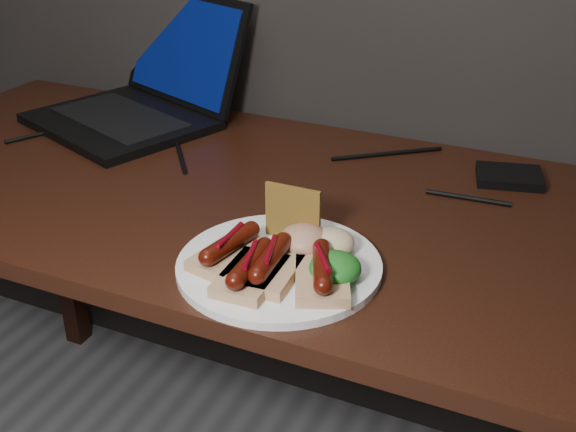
% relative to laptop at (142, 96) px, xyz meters
% --- Properties ---
extents(desk, '(1.40, 0.70, 0.75)m').
position_rel_laptop_xyz_m(desk, '(0.29, -0.23, -0.14)').
color(desk, black).
rests_on(desk, ground).
extents(laptop, '(0.46, 0.47, 0.25)m').
position_rel_laptop_xyz_m(laptop, '(0.00, 0.00, 0.00)').
color(laptop, black).
rests_on(laptop, desk).
extents(hard_drive, '(0.13, 0.11, 0.02)m').
position_rel_laptop_xyz_m(hard_drive, '(0.77, 0.00, -0.04)').
color(hard_drive, black).
rests_on(hard_drive, desk).
extents(desk_cables, '(0.96, 0.33, 0.01)m').
position_rel_laptop_xyz_m(desk_cables, '(0.31, -0.09, -0.05)').
color(desk_cables, black).
rests_on(desk_cables, desk).
extents(plate, '(0.31, 0.31, 0.01)m').
position_rel_laptop_xyz_m(plate, '(0.52, -0.43, -0.04)').
color(plate, white).
rests_on(plate, desk).
extents(bread_sausage_left, '(0.09, 0.13, 0.04)m').
position_rel_laptop_xyz_m(bread_sausage_left, '(0.46, -0.46, -0.02)').
color(bread_sausage_left, tan).
rests_on(bread_sausage_left, plate).
extents(bread_sausage_center, '(0.08, 0.12, 0.04)m').
position_rel_laptop_xyz_m(bread_sausage_center, '(0.53, -0.47, -0.02)').
color(bread_sausage_center, tan).
rests_on(bread_sausage_center, plate).
extents(bread_sausage_right, '(0.11, 0.13, 0.04)m').
position_rel_laptop_xyz_m(bread_sausage_right, '(0.60, -0.46, -0.02)').
color(bread_sausage_right, tan).
rests_on(bread_sausage_right, plate).
extents(bread_sausage_extra, '(0.08, 0.12, 0.04)m').
position_rel_laptop_xyz_m(bread_sausage_extra, '(0.51, -0.49, -0.02)').
color(bread_sausage_extra, tan).
rests_on(bread_sausage_extra, plate).
extents(crispbread, '(0.08, 0.01, 0.08)m').
position_rel_laptop_xyz_m(crispbread, '(0.51, -0.36, 0.00)').
color(crispbread, olive).
rests_on(crispbread, plate).
extents(salad_greens, '(0.07, 0.07, 0.04)m').
position_rel_laptop_xyz_m(salad_greens, '(0.61, -0.44, -0.02)').
color(salad_greens, '#0F4E15').
rests_on(salad_greens, plate).
extents(salsa_mound, '(0.07, 0.07, 0.04)m').
position_rel_laptop_xyz_m(salsa_mound, '(0.54, -0.39, -0.02)').
color(salsa_mound, maroon).
rests_on(salsa_mound, plate).
extents(coleslaw_mound, '(0.06, 0.06, 0.04)m').
position_rel_laptop_xyz_m(coleslaw_mound, '(0.58, -0.38, -0.02)').
color(coleslaw_mound, beige).
rests_on(coleslaw_mound, plate).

